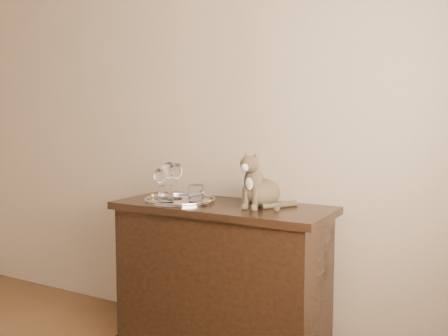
% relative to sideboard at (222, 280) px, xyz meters
% --- Properties ---
extents(wall_back, '(4.00, 0.10, 2.70)m').
position_rel_sideboard_xyz_m(wall_back, '(-0.60, 0.31, 0.93)').
color(wall_back, tan).
rests_on(wall_back, ground).
extents(sideboard, '(1.20, 0.50, 0.85)m').
position_rel_sideboard_xyz_m(sideboard, '(0.00, 0.00, 0.00)').
color(sideboard, black).
rests_on(sideboard, ground).
extents(tray, '(0.40, 0.40, 0.01)m').
position_rel_sideboard_xyz_m(tray, '(-0.26, -0.03, 0.43)').
color(tray, silver).
rests_on(tray, sideboard).
extents(wine_glass_a, '(0.08, 0.08, 0.21)m').
position_rel_sideboard_xyz_m(wine_glass_a, '(-0.36, 0.01, 0.54)').
color(wine_glass_a, white).
rests_on(wine_glass_a, tray).
extents(wine_glass_c, '(0.07, 0.07, 0.18)m').
position_rel_sideboard_xyz_m(wine_glass_c, '(-0.37, -0.07, 0.52)').
color(wine_glass_c, white).
rests_on(wine_glass_c, tray).
extents(wine_glass_d, '(0.08, 0.08, 0.21)m').
position_rel_sideboard_xyz_m(wine_glass_d, '(-0.30, -0.00, 0.54)').
color(wine_glass_d, silver).
rests_on(wine_glass_d, tray).
extents(tumbler_b, '(0.08, 0.08, 0.09)m').
position_rel_sideboard_xyz_m(tumbler_b, '(-0.27, -0.14, 0.48)').
color(tumbler_b, silver).
rests_on(tumbler_b, tray).
extents(tumbler_c, '(0.08, 0.08, 0.10)m').
position_rel_sideboard_xyz_m(tumbler_c, '(-0.14, -0.05, 0.48)').
color(tumbler_c, white).
rests_on(tumbler_c, tray).
extents(cat, '(0.33, 0.31, 0.30)m').
position_rel_sideboard_xyz_m(cat, '(0.21, 0.05, 0.58)').
color(cat, brown).
rests_on(cat, sideboard).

